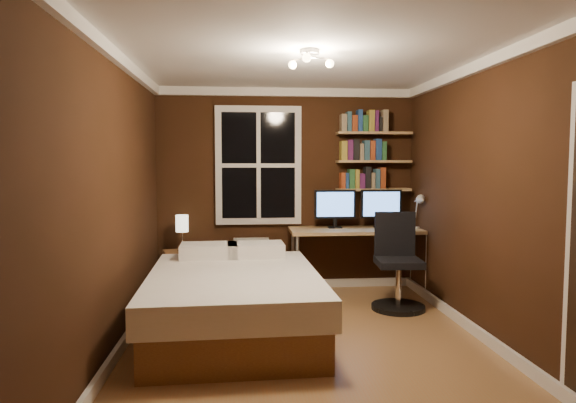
{
  "coord_description": "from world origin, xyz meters",
  "views": [
    {
      "loc": [
        -0.55,
        -4.3,
        1.59
      ],
      "look_at": [
        -0.13,
        0.45,
        1.22
      ],
      "focal_mm": 32.0,
      "sensor_mm": 36.0,
      "label": 1
    }
  ],
  "objects": [
    {
      "name": "floor",
      "position": [
        0.0,
        0.0,
        0.0
      ],
      "size": [
        4.2,
        4.2,
        0.0
      ],
      "primitive_type": "plane",
      "color": "#99693D",
      "rests_on": "ground"
    },
    {
      "name": "wall_back",
      "position": [
        0.0,
        2.1,
        1.25
      ],
      "size": [
        3.2,
        0.04,
        2.5
      ],
      "primitive_type": "cube",
      "color": "black",
      "rests_on": "ground"
    },
    {
      "name": "wall_left",
      "position": [
        -1.6,
        0.0,
        1.25
      ],
      "size": [
        0.04,
        4.2,
        2.5
      ],
      "primitive_type": "cube",
      "color": "black",
      "rests_on": "ground"
    },
    {
      "name": "wall_right",
      "position": [
        1.6,
        0.0,
        1.25
      ],
      "size": [
        0.04,
        4.2,
        2.5
      ],
      "primitive_type": "cube",
      "color": "black",
      "rests_on": "ground"
    },
    {
      "name": "ceiling",
      "position": [
        0.0,
        0.0,
        2.5
      ],
      "size": [
        3.2,
        4.2,
        0.02
      ],
      "primitive_type": "cube",
      "color": "white",
      "rests_on": "wall_back"
    },
    {
      "name": "window",
      "position": [
        -0.35,
        2.06,
        1.55
      ],
      "size": [
        1.06,
        0.06,
        1.46
      ],
      "primitive_type": "cube",
      "color": "silver",
      "rests_on": "wall_back"
    },
    {
      "name": "ceiling_fixture",
      "position": [
        0.0,
        -0.1,
        2.4
      ],
      "size": [
        0.44,
        0.44,
        0.18
      ],
      "primitive_type": null,
      "color": "beige",
      "rests_on": "ceiling"
    },
    {
      "name": "bookshelf_lower",
      "position": [
        1.08,
        1.98,
        1.25
      ],
      "size": [
        0.92,
        0.22,
        0.03
      ],
      "primitive_type": "cube",
      "color": "#A98852",
      "rests_on": "wall_back"
    },
    {
      "name": "books_row_lower",
      "position": [
        1.08,
        1.98,
        1.38
      ],
      "size": [
        0.54,
        0.16,
        0.23
      ],
      "primitive_type": null,
      "color": "#993D1B",
      "rests_on": "bookshelf_lower"
    },
    {
      "name": "bookshelf_middle",
      "position": [
        1.08,
        1.98,
        1.6
      ],
      "size": [
        0.92,
        0.22,
        0.03
      ],
      "primitive_type": "cube",
      "color": "#A98852",
      "rests_on": "wall_back"
    },
    {
      "name": "books_row_middle",
      "position": [
        1.08,
        1.98,
        1.73
      ],
      "size": [
        0.48,
        0.16,
        0.23
      ],
      "primitive_type": null,
      "color": "navy",
      "rests_on": "bookshelf_middle"
    },
    {
      "name": "bookshelf_upper",
      "position": [
        1.08,
        1.98,
        1.95
      ],
      "size": [
        0.92,
        0.22,
        0.03
      ],
      "primitive_type": "cube",
      "color": "#A98852",
      "rests_on": "wall_back"
    },
    {
      "name": "books_row_upper",
      "position": [
        1.08,
        1.98,
        2.08
      ],
      "size": [
        0.54,
        0.16,
        0.23
      ],
      "primitive_type": null,
      "color": "#296133",
      "rests_on": "bookshelf_upper"
    },
    {
      "name": "bed",
      "position": [
        -0.64,
        0.39,
        0.31
      ],
      "size": [
        1.6,
        2.18,
        0.72
      ],
      "rotation": [
        0.0,
        0.0,
        0.03
      ],
      "color": "brown",
      "rests_on": "ground"
    },
    {
      "name": "nightstand",
      "position": [
        -1.27,
        1.85,
        0.26
      ],
      "size": [
        0.51,
        0.51,
        0.53
      ],
      "primitive_type": "cube",
      "rotation": [
        0.0,
        0.0,
        0.25
      ],
      "color": "brown",
      "rests_on": "ground"
    },
    {
      "name": "bedside_lamp",
      "position": [
        -1.27,
        1.85,
        0.75
      ],
      "size": [
        0.15,
        0.15,
        0.44
      ],
      "primitive_type": null,
      "color": "#ECE3C5",
      "rests_on": "nightstand"
    },
    {
      "name": "radiator",
      "position": [
        -0.45,
        1.98,
        0.33
      ],
      "size": [
        0.44,
        0.15,
        0.65
      ],
      "primitive_type": "cube",
      "color": "beige",
      "rests_on": "ground"
    },
    {
      "name": "desk",
      "position": [
        0.85,
        1.77,
        0.73
      ],
      "size": [
        1.66,
        0.62,
        0.79
      ],
      "color": "#A98852",
      "rests_on": "ground"
    },
    {
      "name": "monitor_left",
      "position": [
        0.58,
        1.85,
        1.02
      ],
      "size": [
        0.51,
        0.12,
        0.47
      ],
      "primitive_type": null,
      "color": "black",
      "rests_on": "desk"
    },
    {
      "name": "monitor_right",
      "position": [
        1.15,
        1.85,
        1.02
      ],
      "size": [
        0.51,
        0.12,
        0.47
      ],
      "primitive_type": null,
      "color": "black",
      "rests_on": "desk"
    },
    {
      "name": "desk_lamp",
      "position": [
        1.54,
        1.64,
        1.01
      ],
      "size": [
        0.14,
        0.32,
        0.44
      ],
      "primitive_type": null,
      "color": "silver",
      "rests_on": "desk"
    },
    {
      "name": "office_chair",
      "position": [
        1.12,
        1.07,
        0.4
      ],
      "size": [
        0.57,
        0.57,
        1.04
      ],
      "rotation": [
        0.0,
        0.0,
        -0.07
      ],
      "color": "black",
      "rests_on": "ground"
    }
  ]
}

